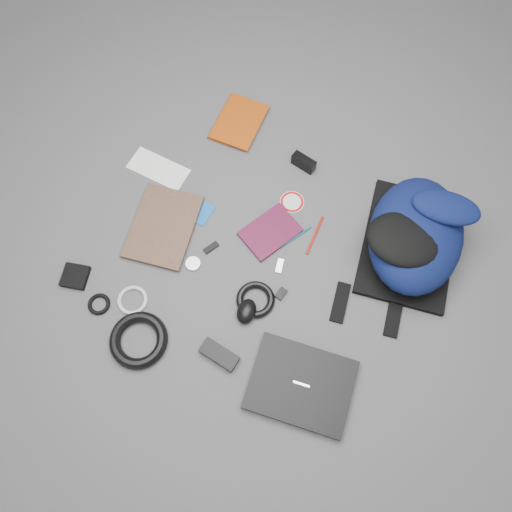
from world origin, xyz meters
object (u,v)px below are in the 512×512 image
Objects in this scene: backpack at (416,235)px; textbook_red at (219,115)px; compact_camera at (304,163)px; mouse at (247,311)px; laptop at (301,385)px; comic_book at (134,219)px; pouch at (75,276)px; dvd_case at (270,232)px; power_brick at (219,355)px.

textbook_red is at bearing 156.65° from backpack.
mouse is (0.15, -0.58, -0.00)m from compact_camera.
laptop is 0.80m from compact_camera.
mouse is (-0.27, 0.09, 0.01)m from laptop.
compact_camera reaches higher than comic_book.
textbook_red reaches higher than pouch.
pouch is at bearing -114.14° from dvd_case.
mouse reaches higher than pouch.
pouch is at bearing -102.72° from textbook_red.
compact_camera reaches higher than dvd_case.
pouch is at bearing -175.98° from power_brick.
dvd_case is 0.68m from pouch.
textbook_red is at bearing 89.41° from pouch.
backpack is 1.62× the size of comic_book.
comic_book is at bearing -170.16° from backpack.
compact_camera is 1.08× the size of pouch.
power_brick is at bearing 177.68° from laptop.
mouse reaches higher than laptop.
power_brick is (-0.26, -0.07, -0.00)m from laptop.
comic_book is 1.53× the size of dvd_case.
laptop reaches higher than comic_book.
comic_book is at bearing 84.44° from pouch.
laptop is at bearing -113.64° from backpack.
compact_camera is at bearing 64.05° from pouch.
comic_book reaches higher than dvd_case.
comic_book is at bearing 158.46° from mouse.
dvd_case is (0.44, -0.29, -0.00)m from textbook_red.
compact_camera is at bearing 35.30° from comic_book.
dvd_case is at bearing -170.44° from backpack.
power_brick reaches higher than comic_book.
backpack reaches higher than dvd_case.
power_brick reaches higher than pouch.
comic_book is 0.48m from dvd_case.
dvd_case is 2.29× the size of pouch.
laptop reaches higher than textbook_red.
pouch is (-0.03, -0.28, -0.00)m from comic_book.
mouse is (0.52, -0.05, 0.01)m from comic_book.
dvd_case is 0.30m from compact_camera.
pouch is (-0.40, -0.81, -0.01)m from compact_camera.
backpack is 0.62m from laptop.
laptop is 0.84m from pouch.
backpack is 1.15m from pouch.
backpack is at bearing 9.13° from comic_book.
backpack is 3.82× the size of power_brick.
backpack is 5.52× the size of mouse.
laptop is at bearing 9.57° from pouch.
power_brick is 1.49× the size of pouch.
compact_camera reaches higher than pouch.
pouch reaches higher than dvd_case.
backpack is 0.97m from comic_book.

